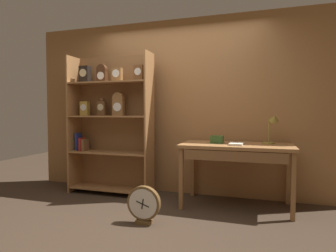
{
  "coord_description": "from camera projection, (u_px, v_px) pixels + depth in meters",
  "views": [
    {
      "loc": [
        1.17,
        -2.83,
        1.22
      ],
      "look_at": [
        0.08,
        0.56,
        1.05
      ],
      "focal_mm": 30.87,
      "sensor_mm": 36.0,
      "label": 1
    }
  ],
  "objects": [
    {
      "name": "workbench",
      "position": [
        236.0,
        151.0,
        3.67
      ],
      "size": [
        1.4,
        0.73,
        0.81
      ],
      "color": "#9E6B3D",
      "rests_on": "ground"
    },
    {
      "name": "toolbox_small",
      "position": [
        217.0,
        139.0,
        3.77
      ],
      "size": [
        0.16,
        0.12,
        0.1
      ],
      "primitive_type": "cube",
      "color": "#2D5123",
      "rests_on": "workbench"
    },
    {
      "name": "round_clock_large",
      "position": [
        144.0,
        204.0,
        3.14
      ],
      "size": [
        0.38,
        0.11,
        0.42
      ],
      "color": "brown",
      "rests_on": "ground"
    },
    {
      "name": "desk_lamp",
      "position": [
        272.0,
        126.0,
        3.67
      ],
      "size": [
        0.2,
        0.21,
        0.4
      ],
      "color": "olive",
      "rests_on": "workbench"
    },
    {
      "name": "back_wood_panel",
      "position": [
        180.0,
        107.0,
        4.34
      ],
      "size": [
        4.8,
        0.05,
        2.6
      ],
      "primitive_type": "cube",
      "color": "#9E6B3D",
      "rests_on": "ground"
    },
    {
      "name": "ground_plane",
      "position": [
        145.0,
        225.0,
        3.1
      ],
      "size": [
        10.0,
        10.0,
        0.0
      ],
      "primitive_type": "plane",
      "color": "#3D2D21"
    },
    {
      "name": "bookshelf",
      "position": [
        110.0,
        122.0,
        4.32
      ],
      "size": [
        1.28,
        0.35,
        2.06
      ],
      "color": "#9E6B3D",
      "rests_on": "ground"
    },
    {
      "name": "open_repair_manual",
      "position": [
        236.0,
        144.0,
        3.57
      ],
      "size": [
        0.17,
        0.23,
        0.02
      ],
      "primitive_type": "cube",
      "rotation": [
        0.0,
        0.0,
        -0.06
      ],
      "color": "silver",
      "rests_on": "workbench"
    }
  ]
}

